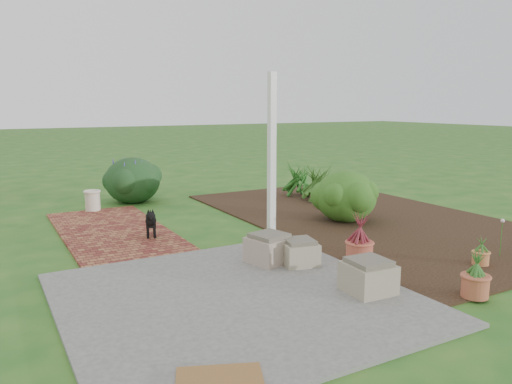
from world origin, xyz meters
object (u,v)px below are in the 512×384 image
cream_ceramic_urn (93,201)px  evergreen_shrub (346,195)px  black_dog (151,221)px  stone_trough_near (368,278)px

cream_ceramic_urn → evergreen_shrub: size_ratio=0.35×
cream_ceramic_urn → black_dog: bearing=-81.2°
stone_trough_near → black_dog: 3.60m
stone_trough_near → black_dog: (-1.35, 3.34, 0.10)m
black_dog → cream_ceramic_urn: 2.47m
cream_ceramic_urn → evergreen_shrub: 4.75m
stone_trough_near → cream_ceramic_urn: bearing=106.7°
stone_trough_near → cream_ceramic_urn: 6.03m
stone_trough_near → evergreen_shrub: bearing=54.9°
stone_trough_near → cream_ceramic_urn: cream_ceramic_urn is taller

